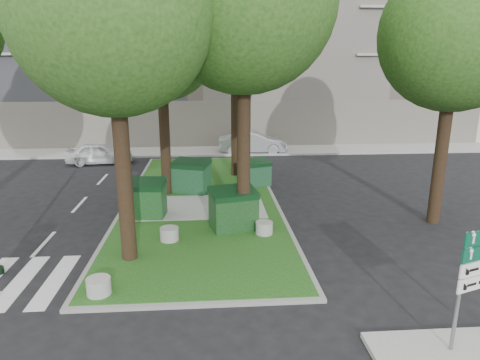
{
  "coord_description": "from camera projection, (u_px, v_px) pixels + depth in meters",
  "views": [
    {
      "loc": [
        0.88,
        -9.16,
        5.6
      ],
      "look_at": [
        1.84,
        4.03,
        2.0
      ],
      "focal_mm": 32.0,
      "sensor_mm": 36.0,
      "label": 1
    }
  ],
  "objects": [
    {
      "name": "ground",
      "position": [
        176.0,
        306.0,
        10.23
      ],
      "size": [
        120.0,
        120.0,
        0.0
      ],
      "primitive_type": "plane",
      "color": "black",
      "rests_on": "ground"
    },
    {
      "name": "median_island",
      "position": [
        201.0,
        200.0,
        17.94
      ],
      "size": [
        6.0,
        16.0,
        0.12
      ],
      "primitive_type": "cube",
      "color": "#194B15",
      "rests_on": "ground"
    },
    {
      "name": "median_kerb",
      "position": [
        201.0,
        201.0,
        17.95
      ],
      "size": [
        6.3,
        16.3,
        0.1
      ],
      "primitive_type": "cube",
      "color": "gray",
      "rests_on": "ground"
    },
    {
      "name": "building_sidewalk",
      "position": [
        196.0,
        151.0,
        28.01
      ],
      "size": [
        42.0,
        3.0,
        0.12
      ],
      "primitive_type": "cube",
      "color": "#999993",
      "rests_on": "ground"
    },
    {
      "name": "zebra_crossing",
      "position": [
        38.0,
        281.0,
        11.4
      ],
      "size": [
        5.0,
        3.0,
        0.01
      ],
      "primitive_type": "cube",
      "color": "silver",
      "rests_on": "ground"
    },
    {
      "name": "apartment_building",
      "position": [
        196.0,
        32.0,
        33.14
      ],
      "size": [
        41.0,
        12.0,
        16.0
      ],
      "primitive_type": "cube",
      "color": "beige",
      "rests_on": "ground"
    },
    {
      "name": "tree_median_mid",
      "position": [
        162.0,
        28.0,
        17.04
      ],
      "size": [
        4.8,
        4.8,
        9.99
      ],
      "color": "black",
      "rests_on": "ground"
    },
    {
      "name": "tree_median_far",
      "position": [
        237.0,
        3.0,
        19.8
      ],
      "size": [
        5.8,
        5.8,
        11.93
      ],
      "color": "black",
      "rests_on": "ground"
    },
    {
      "name": "tree_street_right",
      "position": [
        460.0,
        20.0,
        13.9
      ],
      "size": [
        5.0,
        5.0,
        10.06
      ],
      "color": "black",
      "rests_on": "ground"
    },
    {
      "name": "dumpster_a",
      "position": [
        145.0,
        199.0,
        15.77
      ],
      "size": [
        1.6,
        1.19,
        1.4
      ],
      "rotation": [
        0.0,
        0.0,
        -0.09
      ],
      "color": "#103D14",
      "rests_on": "median_island"
    },
    {
      "name": "dumpster_b",
      "position": [
        191.0,
        176.0,
        18.8
      ],
      "size": [
        1.86,
        1.59,
        1.46
      ],
      "rotation": [
        0.0,
        0.0,
        -0.37
      ],
      "color": "#134121",
      "rests_on": "median_island"
    },
    {
      "name": "dumpster_c",
      "position": [
        233.0,
        209.0,
        14.59
      ],
      "size": [
        1.77,
        1.44,
        1.44
      ],
      "rotation": [
        0.0,
        0.0,
        0.25
      ],
      "color": "#0F3311",
      "rests_on": "median_island"
    },
    {
      "name": "dumpster_d",
      "position": [
        255.0,
        173.0,
        19.86
      ],
      "size": [
        1.53,
        1.27,
        1.22
      ],
      "rotation": [
        0.0,
        0.0,
        0.31
      ],
      "color": "#133E22",
      "rests_on": "median_island"
    },
    {
      "name": "bollard_left",
      "position": [
        99.0,
        286.0,
        10.49
      ],
      "size": [
        0.59,
        0.59,
        0.42
      ],
      "primitive_type": "cylinder",
      "color": "#9F9E9A",
      "rests_on": "median_island"
    },
    {
      "name": "bollard_right",
      "position": [
        264.0,
        228.0,
        14.23
      ],
      "size": [
        0.57,
        0.57,
        0.41
      ],
      "primitive_type": "cylinder",
      "color": "gray",
      "rests_on": "median_island"
    },
    {
      "name": "bollard_mid",
      "position": [
        169.0,
        234.0,
        13.7
      ],
      "size": [
        0.59,
        0.59,
        0.42
      ],
      "primitive_type": "cylinder",
      "color": "gray",
      "rests_on": "median_island"
    },
    {
      "name": "litter_bin",
      "position": [
        245.0,
        164.0,
        22.71
      ],
      "size": [
        0.38,
        0.38,
        0.67
      ],
      "primitive_type": "cylinder",
      "color": "#C18616",
      "rests_on": "median_island"
    },
    {
      "name": "car_white",
      "position": [
        100.0,
        153.0,
        24.6
      ],
      "size": [
        3.77,
        1.75,
        1.25
      ],
      "primitive_type": "imported",
      "rotation": [
        0.0,
        0.0,
        1.65
      ],
      "color": "white",
      "rests_on": "ground"
    },
    {
      "name": "car_silver",
      "position": [
        253.0,
        142.0,
        27.52
      ],
      "size": [
        4.38,
        1.65,
        1.43
      ],
      "primitive_type": "imported",
      "rotation": [
        0.0,
        0.0,
        1.54
      ],
      "color": "#A7ABAF",
      "rests_on": "ground"
    }
  ]
}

